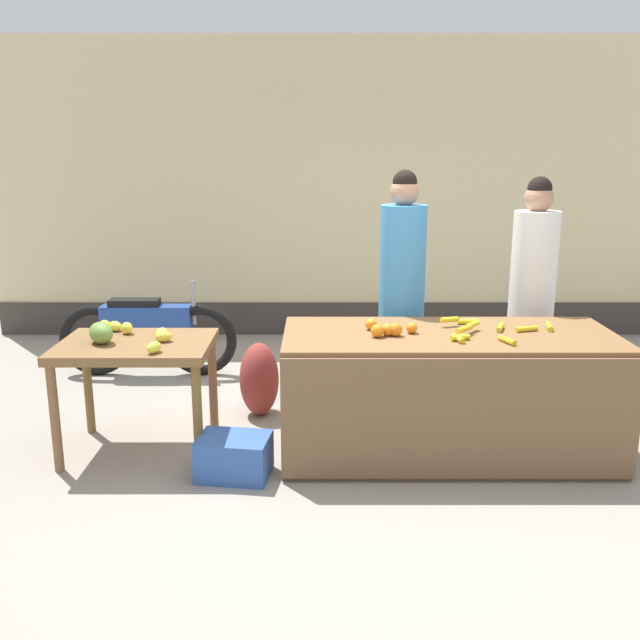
{
  "coord_description": "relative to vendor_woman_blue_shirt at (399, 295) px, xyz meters",
  "views": [
    {
      "loc": [
        -0.31,
        -4.31,
        1.98
      ],
      "look_at": [
        -0.3,
        0.15,
        0.88
      ],
      "focal_mm": 38.37,
      "sensor_mm": 36.0,
      "label": 1
    }
  ],
  "objects": [
    {
      "name": "vendor_woman_blue_shirt",
      "position": [
        0.0,
        0.0,
        0.0
      ],
      "size": [
        0.34,
        0.34,
        1.85
      ],
      "color": "#33333D",
      "rests_on": "ground"
    },
    {
      "name": "mango_papaya_pile",
      "position": [
        -1.94,
        -0.68,
        -0.11
      ],
      "size": [
        0.58,
        0.66,
        0.14
      ],
      "color": "yellow",
      "rests_on": "side_table_wooden"
    },
    {
      "name": "market_wall_back",
      "position": [
        -0.3,
        2.44,
        0.6
      ],
      "size": [
        7.71,
        0.23,
        3.14
      ],
      "color": "beige",
      "rests_on": "ground"
    },
    {
      "name": "ground_plane",
      "position": [
        -0.3,
        -0.7,
        -0.94
      ],
      "size": [
        24.0,
        24.0,
        0.0
      ],
      "primitive_type": "plane",
      "color": "gray"
    },
    {
      "name": "produce_sack",
      "position": [
        -1.08,
        -0.04,
        -0.65
      ],
      "size": [
        0.3,
        0.36,
        0.57
      ],
      "primitive_type": "ellipsoid",
      "rotation": [
        0.0,
        0.0,
        1.56
      ],
      "color": "maroon",
      "rests_on": "ground"
    },
    {
      "name": "produce_crate",
      "position": [
        -1.15,
        -1.08,
        -0.81
      ],
      "size": [
        0.48,
        0.38,
        0.26
      ],
      "primitive_type": "cube",
      "rotation": [
        0.0,
        0.0,
        -0.14
      ],
      "color": "#3359A5",
      "rests_on": "ground"
    },
    {
      "name": "vendor_woman_white_shirt",
      "position": [
        1.0,
        0.08,
        -0.03
      ],
      "size": [
        0.34,
        0.34,
        1.8
      ],
      "color": "#33333D",
      "rests_on": "ground"
    },
    {
      "name": "side_table_wooden",
      "position": [
        -1.82,
        -0.7,
        -0.27
      ],
      "size": [
        0.99,
        0.73,
        0.77
      ],
      "color": "brown",
      "rests_on": "ground"
    },
    {
      "name": "fruit_stall_counter",
      "position": [
        0.24,
        -0.71,
        -0.52
      ],
      "size": [
        2.17,
        0.93,
        0.83
      ],
      "color": "brown",
      "rests_on": "ground"
    },
    {
      "name": "orange_pile",
      "position": [
        -0.18,
        -0.74,
        -0.07
      ],
      "size": [
        0.33,
        0.26,
        0.09
      ],
      "color": "orange",
      "rests_on": "fruit_stall_counter"
    },
    {
      "name": "parked_motorcycle",
      "position": [
        -2.16,
        0.92,
        -0.53
      ],
      "size": [
        1.6,
        0.18,
        0.88
      ],
      "color": "black",
      "rests_on": "ground"
    },
    {
      "name": "banana_bunch_pile",
      "position": [
        0.48,
        -0.71,
        -0.08
      ],
      "size": [
        0.75,
        0.58,
        0.07
      ],
      "color": "gold",
      "rests_on": "fruit_stall_counter"
    }
  ]
}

